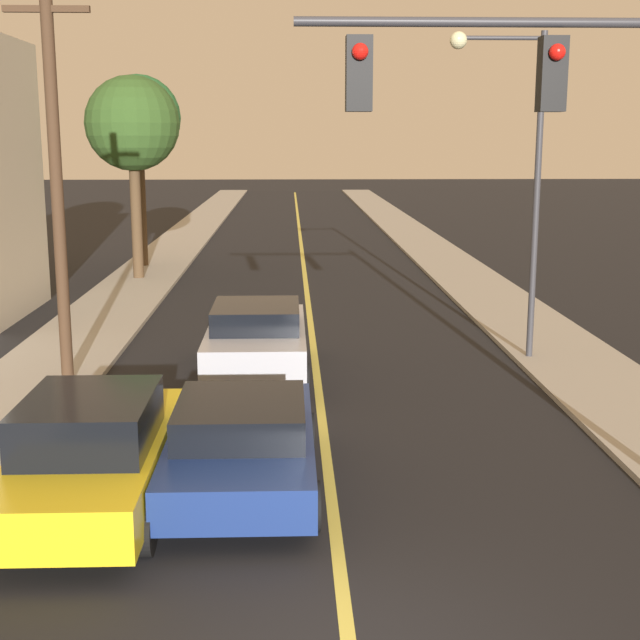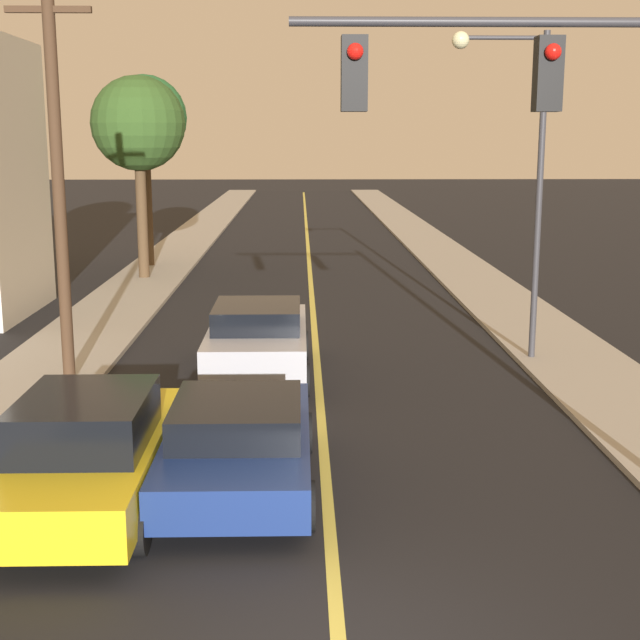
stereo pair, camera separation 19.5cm
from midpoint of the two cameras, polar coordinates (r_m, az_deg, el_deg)
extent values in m
cube|color=black|center=(43.87, -0.69, 5.21)|extent=(8.82, 80.00, 0.01)
cube|color=#D1C14C|center=(43.87, -0.69, 5.22)|extent=(0.16, 76.00, 0.00)
cube|color=#9E998E|center=(44.17, -8.09, 5.21)|extent=(2.50, 80.00, 0.12)
cube|color=#9E998E|center=(44.29, 6.68, 5.27)|extent=(2.50, 80.00, 0.12)
cube|color=navy|center=(12.72, -4.77, -8.10)|extent=(1.98, 4.58, 0.56)
cube|color=black|center=(12.38, -4.86, -6.16)|extent=(1.75, 2.06, 0.46)
cylinder|color=black|center=(14.23, -8.23, -7.21)|extent=(0.22, 0.64, 0.64)
cylinder|color=black|center=(14.13, -0.56, -7.22)|extent=(0.22, 0.64, 0.64)
cylinder|color=black|center=(11.60, -9.92, -11.72)|extent=(0.22, 0.64, 0.64)
cylinder|color=black|center=(11.47, -0.37, -11.80)|extent=(0.22, 0.64, 0.64)
cube|color=#A5A8B2|center=(18.41, -3.68, -1.51)|extent=(1.97, 4.65, 0.77)
cube|color=black|center=(18.09, -3.73, 0.27)|extent=(1.74, 2.09, 0.47)
cylinder|color=black|center=(19.95, -6.19, -1.66)|extent=(0.22, 0.65, 0.65)
cylinder|color=black|center=(19.88, -0.80, -1.64)|extent=(0.22, 0.65, 0.65)
cylinder|color=black|center=(17.17, -6.99, -3.86)|extent=(0.22, 0.65, 0.65)
cylinder|color=black|center=(17.09, -0.71, -3.85)|extent=(0.22, 0.65, 0.65)
cube|color=gold|center=(12.45, -13.99, -8.71)|extent=(1.85, 4.79, 0.63)
cube|color=black|center=(12.07, -14.33, -6.19)|extent=(1.63, 2.16, 0.64)
cylinder|color=black|center=(14.12, -16.14, -7.73)|extent=(0.22, 0.63, 0.63)
cylinder|color=black|center=(13.77, -8.97, -7.89)|extent=(0.22, 0.63, 0.63)
cylinder|color=black|center=(11.05, -11.04, -13.01)|extent=(0.22, 0.63, 0.63)
cylinder|color=#333338|center=(11.62, 12.39, 18.13)|extent=(5.30, 0.12, 0.12)
cube|color=black|center=(11.69, 14.87, 14.97)|extent=(0.32, 0.28, 0.90)
sphere|color=red|center=(11.54, 15.19, 16.24)|extent=(0.20, 0.20, 0.20)
cube|color=black|center=(11.28, 2.72, 15.46)|extent=(0.32, 0.28, 0.90)
sphere|color=red|center=(11.12, 2.80, 16.80)|extent=(0.20, 0.20, 0.20)
cylinder|color=#333338|center=(19.80, 14.12, 7.51)|extent=(0.14, 0.14, 6.93)
cylinder|color=#333338|center=(19.65, 11.98, 17.26)|extent=(1.79, 0.09, 0.09)
sphere|color=beige|center=(19.47, 9.28, 17.26)|extent=(0.36, 0.36, 0.36)
cylinder|color=#422D1E|center=(18.02, -16.10, 8.24)|extent=(0.24, 0.24, 7.69)
cube|color=#422D1E|center=(18.15, -16.70, 18.51)|extent=(1.60, 0.12, 0.12)
cylinder|color=#4C3823|center=(31.36, -11.15, 6.44)|extent=(0.37, 0.37, 4.12)
sphere|color=#2D4C1E|center=(31.25, -11.38, 12.24)|extent=(3.17, 3.17, 3.17)
cylinder|color=#4C3823|center=(34.39, -10.79, 7.11)|extent=(0.32, 0.32, 4.38)
sphere|color=#235628|center=(34.30, -11.00, 12.59)|extent=(3.13, 3.13, 3.13)
camera|label=1|loc=(0.10, -89.66, 0.07)|focal=50.00mm
camera|label=2|loc=(0.10, 90.34, -0.07)|focal=50.00mm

